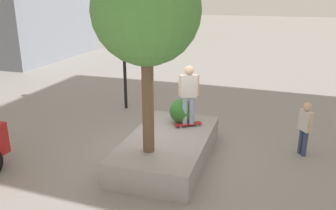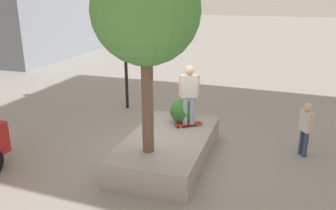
{
  "view_description": "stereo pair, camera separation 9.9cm",
  "coord_description": "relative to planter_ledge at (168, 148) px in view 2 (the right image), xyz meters",
  "views": [
    {
      "loc": [
        -8.65,
        -2.72,
        4.41
      ],
      "look_at": [
        -0.31,
        -0.16,
        1.57
      ],
      "focal_mm": 37.57,
      "sensor_mm": 36.0,
      "label": 1
    },
    {
      "loc": [
        -8.62,
        -2.81,
        4.41
      ],
      "look_at": [
        -0.31,
        -0.16,
        1.57
      ],
      "focal_mm": 37.57,
      "sensor_mm": 36.0,
      "label": 2
    }
  ],
  "objects": [
    {
      "name": "skateboarder",
      "position": [
        0.93,
        -0.33,
        1.4
      ],
      "size": [
        0.34,
        0.55,
        1.71
      ],
      "color": "#8C9EB7",
      "rests_on": "skateboard"
    },
    {
      "name": "planter_ledge",
      "position": [
        0.0,
        0.0,
        0.0
      ],
      "size": [
        3.92,
        2.1,
        0.67
      ],
      "primitive_type": "cube",
      "color": "gray",
      "rests_on": "ground"
    },
    {
      "name": "bystander_watching",
      "position": [
        1.41,
        -3.53,
        0.55
      ],
      "size": [
        0.46,
        0.37,
        1.54
      ],
      "color": "navy",
      "rests_on": "ground"
    },
    {
      "name": "ground_plane",
      "position": [
        0.31,
        0.16,
        -0.33
      ],
      "size": [
        120.0,
        120.0,
        0.0
      ],
      "primitive_type": "plane",
      "color": "gray"
    },
    {
      "name": "skateboard",
      "position": [
        0.93,
        -0.33,
        0.39
      ],
      "size": [
        0.62,
        0.78,
        0.07
      ],
      "color": "#A51E1E",
      "rests_on": "planter_ledge"
    },
    {
      "name": "traffic_light_corner",
      "position": [
        3.76,
        2.88,
        2.49
      ],
      "size": [
        0.31,
        0.36,
        4.11
      ],
      "color": "black",
      "rests_on": "ground"
    },
    {
      "name": "boxwood_shrub",
      "position": [
        1.13,
        -0.08,
        0.7
      ],
      "size": [
        0.73,
        0.73,
        0.73
      ],
      "primitive_type": "sphere",
      "color": "#2D6628",
      "rests_on": "planter_ledge"
    },
    {
      "name": "plaza_tree",
      "position": [
        -0.96,
        0.2,
        3.64
      ],
      "size": [
        2.42,
        2.42,
        4.55
      ],
      "color": "brown",
      "rests_on": "planter_ledge"
    }
  ]
}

